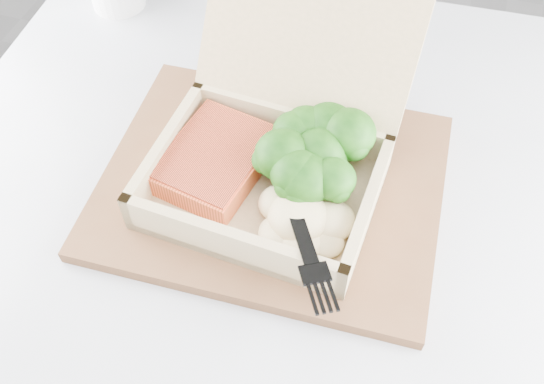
% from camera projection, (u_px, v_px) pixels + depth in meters
% --- Properties ---
extents(floor, '(4.00, 4.00, 0.00)m').
position_uv_depth(floor, '(295.00, 346.00, 1.25)').
color(floor, gray).
rests_on(floor, ground).
extents(cafe_table, '(0.74, 0.74, 0.70)m').
position_uv_depth(cafe_table, '(262.00, 271.00, 0.76)').
color(cafe_table, black).
rests_on(cafe_table, floor).
extents(serving_tray, '(0.34, 0.28, 0.01)m').
position_uv_depth(serving_tray, '(272.00, 184.00, 0.61)').
color(serving_tray, brown).
rests_on(serving_tray, cafe_table).
extents(takeout_container, '(0.23, 0.27, 0.18)m').
position_uv_depth(takeout_container, '(279.00, 133.00, 0.58)').
color(takeout_container, tan).
rests_on(takeout_container, serving_tray).
extents(salmon_fillet, '(0.11, 0.13, 0.02)m').
position_uv_depth(salmon_fillet, '(216.00, 160.00, 0.59)').
color(salmon_fillet, '#FF5E31').
rests_on(salmon_fillet, takeout_container).
extents(broccoli_pile, '(0.12, 0.12, 0.04)m').
position_uv_depth(broccoli_pile, '(319.00, 158.00, 0.58)').
color(broccoli_pile, '#2B6D18').
rests_on(broccoli_pile, takeout_container).
extents(mashed_potatoes, '(0.09, 0.08, 0.03)m').
position_uv_depth(mashed_potatoes, '(298.00, 217.00, 0.55)').
color(mashed_potatoes, beige).
rests_on(mashed_potatoes, takeout_container).
extents(plastic_fork, '(0.10, 0.16, 0.02)m').
position_uv_depth(plastic_fork, '(290.00, 195.00, 0.55)').
color(plastic_fork, black).
rests_on(plastic_fork, mashed_potatoes).
extents(receipt, '(0.10, 0.16, 0.00)m').
position_uv_depth(receipt, '(303.00, 63.00, 0.73)').
color(receipt, silver).
rests_on(receipt, cafe_table).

